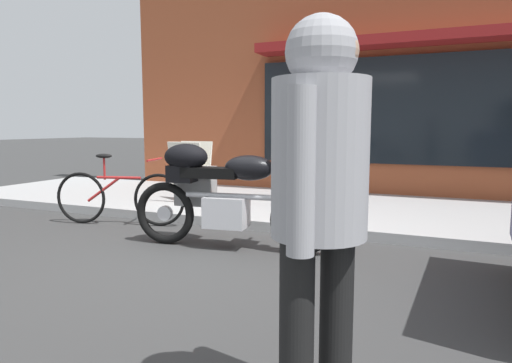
{
  "coord_description": "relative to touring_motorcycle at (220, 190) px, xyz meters",
  "views": [
    {
      "loc": [
        2.02,
        -3.74,
        1.27
      ],
      "look_at": [
        0.16,
        0.6,
        0.7
      ],
      "focal_mm": 31.53,
      "sensor_mm": 36.0,
      "label": 1
    }
  ],
  "objects": [
    {
      "name": "sandwich_board_sign",
      "position": [
        -1.42,
        1.73,
        -0.02
      ],
      "size": [
        0.55,
        0.41,
        0.93
      ],
      "color": "silver",
      "rests_on": "sidewalk_curb"
    },
    {
      "name": "touring_motorcycle",
      "position": [
        0.0,
        0.0,
        0.0
      ],
      "size": [
        2.2,
        0.64,
        1.42
      ],
      "color": "black",
      "rests_on": "ground_plane"
    },
    {
      "name": "pedestrian_walking",
      "position": [
        1.73,
        -2.45,
        0.45
      ],
      "size": [
        0.39,
        0.56,
        1.7
      ],
      "color": "black",
      "rests_on": "ground_plane"
    },
    {
      "name": "ground_plane",
      "position": [
        0.17,
        -0.42,
        -0.61
      ],
      "size": [
        80.0,
        80.0,
        0.0
      ],
      "primitive_type": "plane",
      "color": "#373737"
    },
    {
      "name": "parked_bicycle",
      "position": [
        -1.74,
        0.46,
        -0.24
      ],
      "size": [
        1.72,
        0.6,
        0.93
      ],
      "color": "black",
      "rests_on": "ground_plane"
    }
  ]
}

